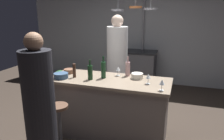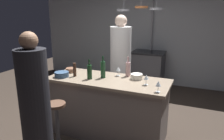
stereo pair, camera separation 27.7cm
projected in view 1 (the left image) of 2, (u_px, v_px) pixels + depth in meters
ground_plane at (109, 133)px, 3.45m from camera, size 9.00×9.00×0.00m
back_wall at (144, 33)px, 5.72m from camera, size 6.40×0.16×2.60m
kitchen_island at (109, 107)px, 3.33m from camera, size 1.80×0.72×0.90m
stove_range at (140, 68)px, 5.57m from camera, size 0.80×0.64×0.89m
chef at (117, 68)px, 4.09m from camera, size 0.38×0.38×1.81m
bar_stool_left at (60, 126)px, 2.93m from camera, size 0.28×0.28×0.68m
guest_left at (40, 111)px, 2.48m from camera, size 0.35×0.35×1.66m
overhead_pot_rack at (138, 19)px, 4.71m from camera, size 0.91×1.44×2.17m
potted_plant at (61, 79)px, 5.17m from camera, size 0.36×0.36×0.52m
pepper_mill at (74, 71)px, 3.27m from camera, size 0.05×0.05×0.21m
wine_bottle_red at (90, 72)px, 3.16m from camera, size 0.07×0.07×0.30m
wine_bottle_rose at (128, 69)px, 3.34m from camera, size 0.07×0.07×0.30m
wine_bottle_green at (103, 69)px, 3.23m from camera, size 0.07×0.07×0.33m
wine_glass_near_left_guest at (148, 77)px, 2.97m from camera, size 0.07×0.07×0.15m
wine_glass_by_chef at (118, 69)px, 3.35m from camera, size 0.07×0.07×0.15m
wine_glass_near_right_guest at (162, 83)px, 2.72m from camera, size 0.07×0.07×0.15m
mixing_bowl_ceramic at (137, 76)px, 3.23m from camera, size 0.17×0.17×0.08m
mixing_bowl_blue at (61, 76)px, 3.24m from camera, size 0.21×0.21×0.08m
mixing_bowl_wooden at (69, 71)px, 3.51m from camera, size 0.17×0.17×0.07m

